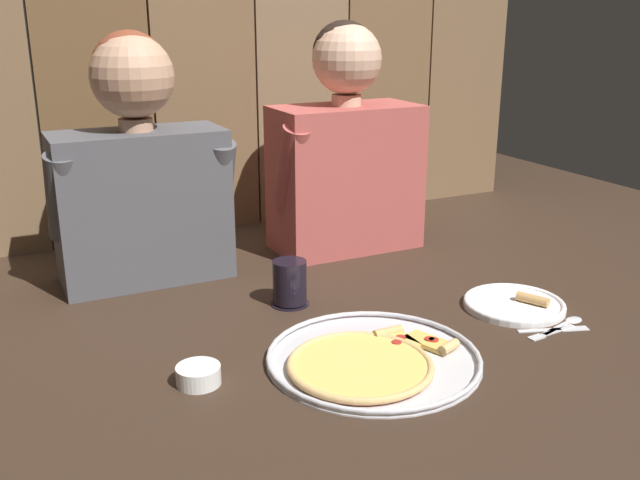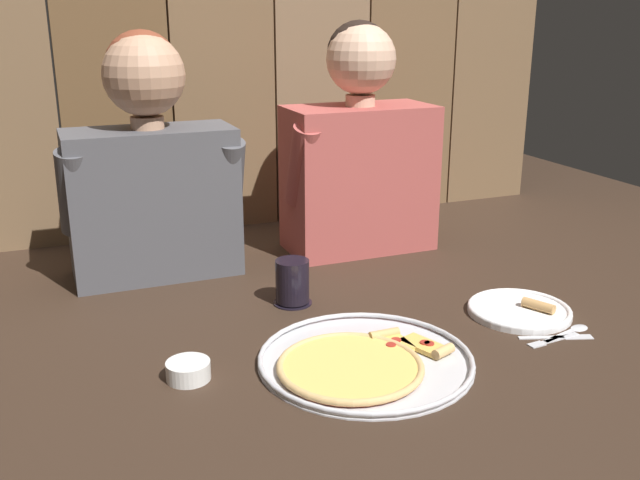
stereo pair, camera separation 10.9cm
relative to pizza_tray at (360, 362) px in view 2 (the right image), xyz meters
The scene contains 10 objects.
ground_plane 0.14m from the pizza_tray, 83.39° to the left, with size 3.20×3.20×0.00m, color #332319.
pizza_tray is the anchor object (origin of this frame).
dinner_plate 0.45m from the pizza_tray, 11.72° to the left, with size 0.23×0.23×0.03m.
drinking_glass 0.34m from the pizza_tray, 92.37° to the left, with size 0.09×0.09×0.11m.
dipping_bowl 0.32m from the pizza_tray, 166.85° to the left, with size 0.08×0.08×0.03m.
table_fork 0.41m from the pizza_tray, ahead, with size 0.13×0.03×0.01m.
table_knife 0.43m from the pizza_tray, ahead, with size 0.15×0.07×0.01m.
table_spoon 0.49m from the pizza_tray, ahead, with size 0.14×0.06×0.01m.
diner_left 0.76m from the pizza_tray, 112.22° to the left, with size 0.45×0.21×0.61m.
diner_right 0.77m from the pizza_tray, 65.39° to the left, with size 0.44×0.22×0.62m.
Camera 2 is at (-0.54, -1.24, 0.65)m, focal length 40.13 mm.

